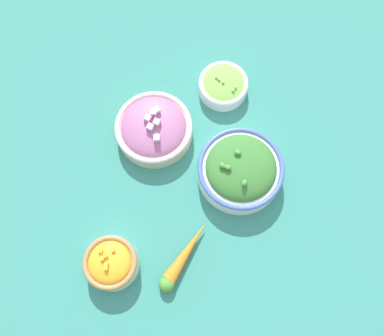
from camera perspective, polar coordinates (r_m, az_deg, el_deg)
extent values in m
plane|color=#337F75|center=(1.00, 0.00, -0.52)|extent=(3.00, 3.00, 0.00)
cylinder|color=silver|center=(0.95, -10.65, -12.40)|extent=(0.12, 0.12, 0.05)
torus|color=#997A4C|center=(0.93, -10.91, -12.26)|extent=(0.12, 0.12, 0.01)
ellipsoid|color=orange|center=(0.93, -10.91, -12.26)|extent=(0.09, 0.09, 0.03)
cube|color=#F4A828|center=(0.92, -11.88, -11.73)|extent=(0.01, 0.01, 0.01)
cube|color=#F4A828|center=(0.91, -11.39, -12.96)|extent=(0.01, 0.01, 0.01)
cube|color=#F4A828|center=(0.92, -10.47, -10.69)|extent=(0.01, 0.01, 0.01)
cube|color=#F4A828|center=(0.91, -11.38, -12.51)|extent=(0.01, 0.01, 0.01)
cube|color=#F4A828|center=(0.92, -11.47, -11.39)|extent=(0.01, 0.01, 0.01)
cube|color=#F4A828|center=(0.92, -12.08, -10.75)|extent=(0.01, 0.01, 0.01)
cylinder|color=silver|center=(1.08, 4.16, 10.77)|extent=(0.12, 0.12, 0.03)
torus|color=silver|center=(1.06, 4.22, 11.21)|extent=(0.12, 0.12, 0.01)
ellipsoid|color=#7ABC4C|center=(1.06, 4.22, 11.21)|extent=(0.10, 0.10, 0.02)
ellipsoid|color=#99D166|center=(1.05, 3.62, 11.74)|extent=(0.01, 0.01, 0.01)
ellipsoid|color=#99D166|center=(1.05, 3.29, 12.01)|extent=(0.01, 0.01, 0.01)
ellipsoid|color=#99D166|center=(1.04, 4.15, 11.36)|extent=(0.01, 0.01, 0.01)
ellipsoid|color=#99D166|center=(1.04, 5.82, 10.71)|extent=(0.01, 0.01, 0.01)
ellipsoid|color=#99D166|center=(1.04, 5.49, 10.30)|extent=(0.01, 0.01, 0.01)
cylinder|color=beige|center=(1.02, -5.06, 5.08)|extent=(0.18, 0.18, 0.04)
torus|color=silver|center=(1.00, -5.16, 5.53)|extent=(0.18, 0.18, 0.01)
ellipsoid|color=#9E5B8E|center=(1.00, -5.16, 5.53)|extent=(0.15, 0.15, 0.04)
cube|color=#C699C1|center=(0.97, -5.58, 5.44)|extent=(0.02, 0.02, 0.01)
cube|color=#C699C1|center=(0.98, -4.73, 6.08)|extent=(0.02, 0.02, 0.01)
cube|color=#C699C1|center=(0.98, -5.91, 6.61)|extent=(0.02, 0.02, 0.01)
cube|color=#C699C1|center=(0.99, -5.19, 7.35)|extent=(0.02, 0.02, 0.01)
cube|color=#C699C1|center=(0.99, -4.78, 7.65)|extent=(0.02, 0.02, 0.01)
cube|color=#C699C1|center=(0.97, -4.74, 3.97)|extent=(0.02, 0.02, 0.01)
cylinder|color=white|center=(0.98, 6.40, -0.51)|extent=(0.20, 0.20, 0.05)
torus|color=#4766B7|center=(0.96, 6.56, -0.07)|extent=(0.20, 0.20, 0.01)
ellipsoid|color=#387533|center=(0.96, 6.56, -0.07)|extent=(0.16, 0.16, 0.06)
ellipsoid|color=#47893D|center=(0.93, 4.12, 0.33)|extent=(0.02, 0.02, 0.01)
ellipsoid|color=#47893D|center=(0.92, 7.01, -2.00)|extent=(0.02, 0.02, 0.01)
ellipsoid|color=#47893D|center=(0.94, 6.12, 2.06)|extent=(0.01, 0.02, 0.01)
ellipsoid|color=#47893D|center=(0.92, 4.81, 0.07)|extent=(0.02, 0.02, 0.01)
cone|color=orange|center=(0.95, -0.50, -11.01)|extent=(0.14, 0.10, 0.03)
sphere|color=#4C9338|center=(0.95, -3.39, -15.19)|extent=(0.03, 0.03, 0.03)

